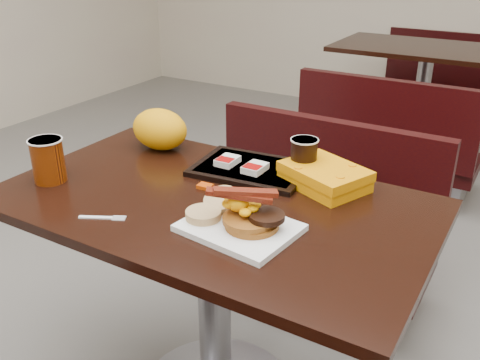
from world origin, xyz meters
The scene contains 23 objects.
table_near centered at (0.00, 0.00, 0.38)m, with size 1.20×0.70×0.75m, color black, non-canonical shape.
bench_near_n centered at (0.00, 0.70, 0.36)m, with size 1.00×0.46×0.72m, color black, non-canonical shape.
table_far centered at (0.00, 2.60, 0.38)m, with size 1.20×0.70×0.75m, color black, non-canonical shape.
bench_far_s centered at (0.00, 1.90, 0.36)m, with size 1.00×0.46×0.72m, color black, non-canonical shape.
bench_far_n centered at (0.00, 3.30, 0.36)m, with size 1.00×0.46×0.72m, color black, non-canonical shape.
platter centered at (0.15, -0.11, 0.76)m, with size 0.27×0.21×0.02m, color white.
pancake_stack centered at (0.18, -0.10, 0.78)m, with size 0.13×0.13×0.03m, color brown.
sausage_patty centered at (0.22, -0.09, 0.80)m, with size 0.09×0.09×0.01m, color black.
scrambled_eggs centered at (0.15, -0.10, 0.82)m, with size 0.09×0.08×0.05m, color #FF9F05.
bacon_strips centered at (0.15, -0.11, 0.85)m, with size 0.16×0.07×0.01m, color #410405, non-canonical shape.
muffin_bottom centered at (0.06, -0.12, 0.78)m, with size 0.09×0.09×0.02m, color tan.
muffin_top centered at (0.07, -0.05, 0.79)m, with size 0.09×0.09×0.02m, color tan.
coffee_cup_near centered at (-0.48, -0.14, 0.82)m, with size 0.09×0.09×0.13m, color #8F3605.
fork centered at (-0.20, -0.24, 0.75)m, with size 0.12×0.02×0.00m, color white, non-canonical shape.
knife centered at (0.24, -0.08, 0.75)m, with size 0.19×0.02×0.00m, color white.
condiment_syrup centered at (-0.06, 0.05, 0.76)m, with size 0.04×0.03×0.01m, color #B53A07.
condiment_ketchup centered at (0.06, 0.05, 0.75)m, with size 0.04×0.03×0.01m, color #8C0504.
tray centered at (0.00, 0.22, 0.76)m, with size 0.34×0.24×0.02m, color black.
hashbrown_sleeve_left centered at (-0.07, 0.20, 0.78)m, with size 0.06×0.08×0.02m, color silver.
hashbrown_sleeve_right centered at (0.03, 0.20, 0.78)m, with size 0.06×0.08×0.02m, color silver.
coffee_cup_far centered at (0.16, 0.26, 0.82)m, with size 0.08×0.08×0.11m, color black.
clamshell centered at (0.23, 0.24, 0.78)m, with size 0.23×0.17×0.06m, color orange.
paper_bag centered at (-0.36, 0.24, 0.82)m, with size 0.20×0.15×0.14m, color #FFAE08.
Camera 1 is at (0.73, -1.08, 1.41)m, focal length 39.61 mm.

